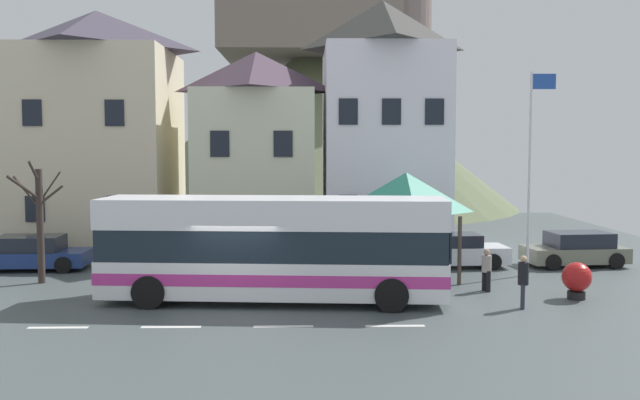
{
  "coord_description": "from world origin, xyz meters",
  "views": [
    {
      "loc": [
        2.11,
        -20.38,
        4.79
      ],
      "look_at": [
        2.6,
        3.97,
        2.94
      ],
      "focal_mm": 39.12,
      "sensor_mm": 36.0,
      "label": 1
    }
  ],
  "objects_px": {
    "townhouse_01": "(256,152)",
    "bus_shelter": "(406,193)",
    "transit_bus": "(274,250)",
    "parked_car_01": "(450,251)",
    "parked_car_00": "(33,253)",
    "pedestrian_00": "(523,278)",
    "townhouse_02": "(382,126)",
    "townhouse_00": "(99,131)",
    "bare_tree_00": "(39,220)",
    "flagpole": "(532,159)",
    "public_bench": "(367,255)",
    "hilltop_castle": "(310,119)",
    "pedestrian_01": "(486,269)",
    "harbour_buoy": "(577,279)",
    "parked_car_02": "(576,249)"
  },
  "relations": [
    {
      "from": "bus_shelter",
      "to": "flagpole",
      "type": "distance_m",
      "value": 4.83
    },
    {
      "from": "townhouse_01",
      "to": "harbour_buoy",
      "type": "relative_size",
      "value": 7.8
    },
    {
      "from": "parked_car_00",
      "to": "parked_car_01",
      "type": "height_order",
      "value": "parked_car_00"
    },
    {
      "from": "parked_car_02",
      "to": "pedestrian_01",
      "type": "relative_size",
      "value": 2.92
    },
    {
      "from": "transit_bus",
      "to": "bare_tree_00",
      "type": "height_order",
      "value": "bare_tree_00"
    },
    {
      "from": "pedestrian_00",
      "to": "flagpole",
      "type": "distance_m",
      "value": 6.66
    },
    {
      "from": "townhouse_00",
      "to": "bare_tree_00",
      "type": "bearing_deg",
      "value": -87.85
    },
    {
      "from": "bus_shelter",
      "to": "pedestrian_01",
      "type": "distance_m",
      "value": 4.32
    },
    {
      "from": "townhouse_00",
      "to": "hilltop_castle",
      "type": "bearing_deg",
      "value": 66.78
    },
    {
      "from": "hilltop_castle",
      "to": "pedestrian_00",
      "type": "relative_size",
      "value": 20.62
    },
    {
      "from": "townhouse_02",
      "to": "flagpole",
      "type": "bearing_deg",
      "value": -56.62
    },
    {
      "from": "parked_car_02",
      "to": "flagpole",
      "type": "relative_size",
      "value": 0.55
    },
    {
      "from": "parked_car_01",
      "to": "pedestrian_01",
      "type": "height_order",
      "value": "pedestrian_01"
    },
    {
      "from": "townhouse_01",
      "to": "parked_car_02",
      "type": "relative_size",
      "value": 2.22
    },
    {
      "from": "harbour_buoy",
      "to": "parked_car_00",
      "type": "bearing_deg",
      "value": 163.43
    },
    {
      "from": "parked_car_02",
      "to": "flagpole",
      "type": "distance_m",
      "value": 4.89
    },
    {
      "from": "townhouse_01",
      "to": "bus_shelter",
      "type": "height_order",
      "value": "townhouse_01"
    },
    {
      "from": "transit_bus",
      "to": "parked_car_01",
      "type": "height_order",
      "value": "transit_bus"
    },
    {
      "from": "parked_car_01",
      "to": "public_bench",
      "type": "bearing_deg",
      "value": 175.13
    },
    {
      "from": "harbour_buoy",
      "to": "bare_tree_00",
      "type": "distance_m",
      "value": 18.22
    },
    {
      "from": "townhouse_01",
      "to": "townhouse_02",
      "type": "distance_m",
      "value": 6.03
    },
    {
      "from": "pedestrian_00",
      "to": "public_bench",
      "type": "relative_size",
      "value": 1.06
    },
    {
      "from": "townhouse_01",
      "to": "parked_car_01",
      "type": "height_order",
      "value": "townhouse_01"
    },
    {
      "from": "townhouse_01",
      "to": "flagpole",
      "type": "height_order",
      "value": "townhouse_01"
    },
    {
      "from": "parked_car_00",
      "to": "pedestrian_00",
      "type": "relative_size",
      "value": 2.61
    },
    {
      "from": "parked_car_02",
      "to": "pedestrian_01",
      "type": "bearing_deg",
      "value": 39.1
    },
    {
      "from": "parked_car_00",
      "to": "parked_car_01",
      "type": "bearing_deg",
      "value": -1.1
    },
    {
      "from": "hilltop_castle",
      "to": "bus_shelter",
      "type": "xyz_separation_m",
      "value": [
        3.35,
        -30.66,
        -3.95
      ]
    },
    {
      "from": "parked_car_00",
      "to": "parked_car_01",
      "type": "relative_size",
      "value": 0.94
    },
    {
      "from": "bus_shelter",
      "to": "townhouse_00",
      "type": "bearing_deg",
      "value": 151.41
    },
    {
      "from": "transit_bus",
      "to": "flagpole",
      "type": "xyz_separation_m",
      "value": [
        9.36,
        4.29,
        2.71
      ]
    },
    {
      "from": "townhouse_01",
      "to": "harbour_buoy",
      "type": "bearing_deg",
      "value": -44.88
    },
    {
      "from": "parked_car_02",
      "to": "transit_bus",
      "type": "bearing_deg",
      "value": 22.15
    },
    {
      "from": "townhouse_00",
      "to": "townhouse_02",
      "type": "distance_m",
      "value": 13.28
    },
    {
      "from": "townhouse_01",
      "to": "transit_bus",
      "type": "bearing_deg",
      "value": -83.29
    },
    {
      "from": "hilltop_castle",
      "to": "flagpole",
      "type": "height_order",
      "value": "hilltop_castle"
    },
    {
      "from": "townhouse_00",
      "to": "parked_car_01",
      "type": "xyz_separation_m",
      "value": [
        15.47,
        -5.3,
        -4.88
      ]
    },
    {
      "from": "bus_shelter",
      "to": "flagpole",
      "type": "height_order",
      "value": "flagpole"
    },
    {
      "from": "parked_car_00",
      "to": "bare_tree_00",
      "type": "height_order",
      "value": "bare_tree_00"
    },
    {
      "from": "pedestrian_01",
      "to": "public_bench",
      "type": "relative_size",
      "value": 0.94
    },
    {
      "from": "hilltop_castle",
      "to": "pedestrian_00",
      "type": "bearing_deg",
      "value": -80.39
    },
    {
      "from": "townhouse_00",
      "to": "townhouse_01",
      "type": "bearing_deg",
      "value": -4.21
    },
    {
      "from": "hilltop_castle",
      "to": "bare_tree_00",
      "type": "height_order",
      "value": "hilltop_castle"
    },
    {
      "from": "townhouse_01",
      "to": "pedestrian_00",
      "type": "distance_m",
      "value": 15.3
    },
    {
      "from": "pedestrian_01",
      "to": "pedestrian_00",
      "type": "bearing_deg",
      "value": -80.26
    },
    {
      "from": "townhouse_00",
      "to": "harbour_buoy",
      "type": "relative_size",
      "value": 9.44
    },
    {
      "from": "townhouse_02",
      "to": "pedestrian_00",
      "type": "xyz_separation_m",
      "value": [
        2.84,
        -12.62,
        -4.86
      ]
    },
    {
      "from": "bus_shelter",
      "to": "parked_car_00",
      "type": "distance_m",
      "value": 14.69
    },
    {
      "from": "bus_shelter",
      "to": "harbour_buoy",
      "type": "relative_size",
      "value": 3.29
    },
    {
      "from": "bus_shelter",
      "to": "harbour_buoy",
      "type": "xyz_separation_m",
      "value": [
        4.84,
        -4.03,
        -2.45
      ]
    }
  ]
}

